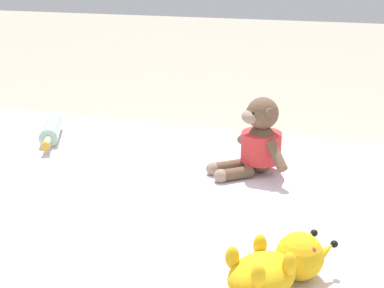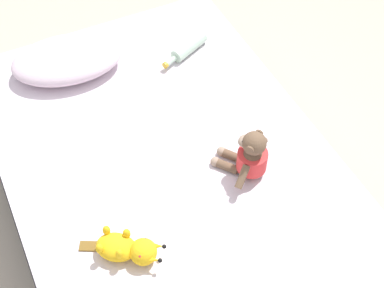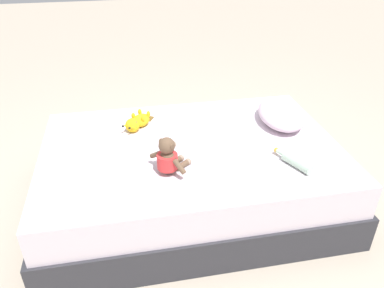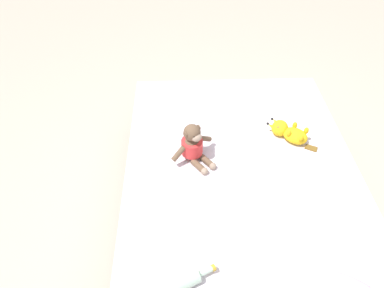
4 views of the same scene
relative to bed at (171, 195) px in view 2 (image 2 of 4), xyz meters
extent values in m
plane|color=#B7A893|center=(0.00, 0.00, -0.24)|extent=(16.00, 16.00, 0.00)
cube|color=#2D2D33|center=(0.00, 0.00, -0.11)|extent=(1.34, 2.00, 0.25)
cube|color=silver|center=(0.00, 0.00, 0.13)|extent=(1.30, 1.94, 0.23)
ellipsoid|color=silver|center=(-0.21, 0.71, 0.31)|extent=(0.56, 0.41, 0.14)
ellipsoid|color=brown|center=(0.28, -0.19, 0.32)|extent=(0.15, 0.15, 0.15)
cylinder|color=red|center=(0.28, -0.19, 0.32)|extent=(0.17, 0.17, 0.09)
sphere|color=brown|center=(0.28, -0.19, 0.43)|extent=(0.10, 0.10, 0.10)
ellipsoid|color=gray|center=(0.25, -0.16, 0.42)|extent=(0.08, 0.07, 0.04)
sphere|color=black|center=(0.24, -0.17, 0.44)|extent=(0.01, 0.01, 0.01)
sphere|color=black|center=(0.27, -0.15, 0.44)|extent=(0.01, 0.01, 0.01)
cylinder|color=brown|center=(0.24, -0.22, 0.44)|extent=(0.03, 0.03, 0.03)
cylinder|color=brown|center=(0.31, -0.16, 0.44)|extent=(0.03, 0.03, 0.03)
cylinder|color=brown|center=(0.20, -0.25, 0.33)|extent=(0.09, 0.08, 0.08)
cylinder|color=brown|center=(0.35, -0.13, 0.33)|extent=(0.09, 0.08, 0.08)
cylinder|color=brown|center=(0.19, -0.13, 0.26)|extent=(0.09, 0.10, 0.04)
cylinder|color=brown|center=(0.24, -0.10, 0.26)|extent=(0.09, 0.10, 0.04)
sphere|color=gray|center=(0.16, -0.09, 0.26)|extent=(0.04, 0.04, 0.04)
sphere|color=gray|center=(0.21, -0.06, 0.26)|extent=(0.04, 0.04, 0.04)
ellipsoid|color=yellow|center=(-0.35, -0.30, 0.29)|extent=(0.19, 0.18, 0.08)
sphere|color=yellow|center=(-0.27, -0.36, 0.29)|extent=(0.10, 0.10, 0.10)
cone|color=yellow|center=(-0.21, -0.37, 0.30)|extent=(0.07, 0.06, 0.05)
sphere|color=black|center=(-0.19, -0.39, 0.31)|extent=(0.02, 0.02, 0.02)
cone|color=yellow|center=(-0.25, -0.41, 0.30)|extent=(0.07, 0.06, 0.05)
sphere|color=black|center=(-0.23, -0.43, 0.31)|extent=(0.02, 0.02, 0.02)
sphere|color=red|center=(-0.25, -0.34, 0.32)|extent=(0.02, 0.02, 0.02)
sphere|color=red|center=(-0.28, -0.39, 0.32)|extent=(0.02, 0.02, 0.02)
ellipsoid|color=yellow|center=(-0.30, -0.29, 0.32)|extent=(0.04, 0.04, 0.05)
ellipsoid|color=yellow|center=(-0.35, -0.35, 0.32)|extent=(0.04, 0.04, 0.05)
ellipsoid|color=yellow|center=(-0.36, -0.24, 0.32)|extent=(0.04, 0.04, 0.05)
ellipsoid|color=yellow|center=(-0.40, -0.30, 0.32)|extent=(0.04, 0.04, 0.05)
cube|color=brown|center=(-0.43, -0.23, 0.25)|extent=(0.08, 0.07, 0.01)
cylinder|color=#B2D1B7|center=(0.37, 0.58, 0.28)|extent=(0.21, 0.14, 0.06)
cylinder|color=#B2D1B7|center=(0.25, 0.53, 0.28)|extent=(0.07, 0.05, 0.02)
cylinder|color=gold|center=(0.21, 0.51, 0.28)|extent=(0.03, 0.03, 0.03)
camera|label=1|loc=(-1.25, -0.42, 0.89)|focal=50.43mm
camera|label=2|loc=(-0.52, -1.30, 2.08)|focal=52.08mm
camera|label=3|loc=(2.11, -0.40, 1.54)|focal=35.51mm
camera|label=4|loc=(0.33, 1.23, 1.72)|focal=33.15mm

